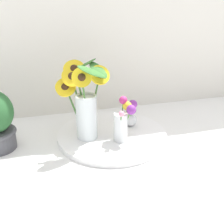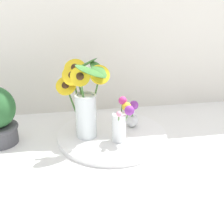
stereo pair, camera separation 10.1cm
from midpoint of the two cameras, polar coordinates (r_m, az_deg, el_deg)
The scene contains 5 objects.
ground_plane at distance 1.17m, azimuth -1.02°, elevation -6.46°, with size 6.00×6.00×0.00m, color white.
serving_tray at distance 1.20m, azimuth -2.41°, elevation -4.99°, with size 0.50×0.50×0.02m.
mason_jar_sunflowers at distance 1.11m, azimuth -8.57°, elevation 2.12°, with size 0.24×0.20×0.35m.
vase_small_center at distance 1.10m, azimuth -0.14°, elevation -2.01°, with size 0.08×0.10×0.19m.
vase_bulb_right at distance 1.24m, azimuth 1.72°, elevation -0.40°, with size 0.06×0.09×0.14m.
Camera 1 is at (-0.30, -0.97, 0.59)m, focal length 42.00 mm.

